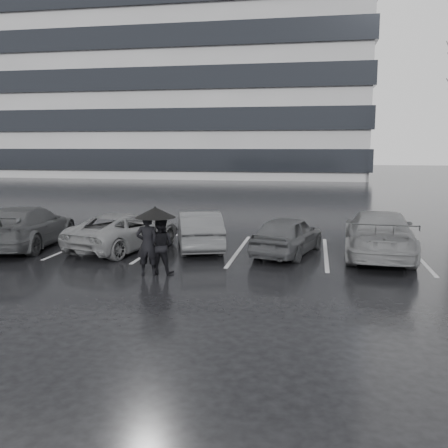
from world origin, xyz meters
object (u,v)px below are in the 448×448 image
object	(u,v)px
car_west_a	(199,230)
car_west_c	(27,227)
car_main	(288,235)
pedestrian_right	(161,246)
car_west_b	(125,231)
pedestrian_left	(147,245)
car_east	(379,234)

from	to	relation	value
car_west_a	car_west_c	world-z (taller)	car_west_c
car_main	car_west_a	world-z (taller)	car_west_a
pedestrian_right	car_west_b	bearing A→B (deg)	-48.53
car_west_a	pedestrian_left	bearing A→B (deg)	63.53
car_west_a	pedestrian_left	xyz separation A→B (m)	(-0.56, -3.60, 0.18)
car_main	pedestrian_right	distance (m)	4.40
car_west_b	car_west_c	xyz separation A→B (m)	(-3.36, -0.31, 0.09)
car_west_a	pedestrian_right	distance (m)	3.40
car_main	pedestrian_left	world-z (taller)	pedestrian_left
car_west_b	car_west_c	world-z (taller)	car_west_c
car_east	pedestrian_left	distance (m)	7.13
pedestrian_right	car_main	bearing A→B (deg)	-132.35
car_main	car_west_c	size ratio (longest dim) A/B	0.76
car_west_b	car_east	distance (m)	8.15
car_west_b	pedestrian_left	size ratio (longest dim) A/B	2.67
car_east	car_west_b	bearing A→B (deg)	5.58
car_west_a	car_west_c	bearing A→B (deg)	-9.62
car_west_c	pedestrian_left	xyz separation A→B (m)	(5.22, -2.78, 0.12)
car_west_b	car_west_a	bearing A→B (deg)	-151.62
car_east	pedestrian_right	size ratio (longest dim) A/B	3.30
car_main	pedestrian_left	bearing A→B (deg)	57.96
pedestrian_right	car_west_c	bearing A→B (deg)	-20.29
car_west_a	car_east	bearing A→B (deg)	159.98
car_main	pedestrian_right	size ratio (longest dim) A/B	2.41
pedestrian_right	car_west_a	bearing A→B (deg)	-89.79
car_east	pedestrian_left	size ratio (longest dim) A/B	3.05
car_west_b	pedestrian_right	bearing A→B (deg)	143.32
car_west_c	pedestrian_left	distance (m)	5.92
car_west_b	car_main	bearing A→B (deg)	-162.17
car_west_a	car_west_c	size ratio (longest dim) A/B	0.80
car_west_a	car_east	distance (m)	5.74
car_west_c	car_east	distance (m)	11.52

